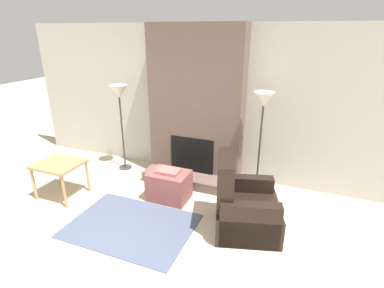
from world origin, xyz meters
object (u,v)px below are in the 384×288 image
ottoman (169,185)px  floor_lamp_right (263,107)px  side_table (59,167)px  armchair (241,208)px  floor_lamp_left (119,97)px

ottoman → floor_lamp_right: (1.23, 0.69, 1.20)m
side_table → armchair: bearing=4.5°
armchair → side_table: bearing=78.7°
armchair → side_table: armchair is taller
side_table → floor_lamp_left: floor_lamp_left is taller
ottoman → side_table: (-1.62, -0.55, 0.26)m
armchair → floor_lamp_left: floor_lamp_left is taller
floor_lamp_left → floor_lamp_right: floor_lamp_right is taller
armchair → side_table: size_ratio=1.54×
side_table → floor_lamp_right: bearing=23.4°
ottoman → armchair: 1.26m
ottoman → armchair: size_ratio=0.59×
armchair → floor_lamp_right: size_ratio=0.63×
armchair → ottoman: bearing=59.2°
ottoman → floor_lamp_left: (-1.27, 0.69, 1.14)m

